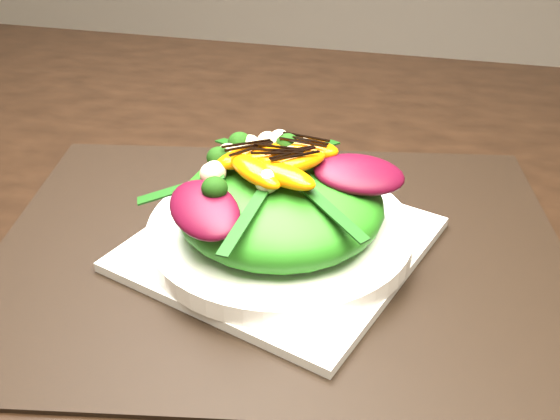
% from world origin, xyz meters
% --- Properties ---
extents(dining_table, '(1.60, 0.90, 0.75)m').
position_xyz_m(dining_table, '(0.00, 0.00, 0.73)').
color(dining_table, black).
rests_on(dining_table, floor).
extents(placemat, '(0.61, 0.50, 0.00)m').
position_xyz_m(placemat, '(0.03, -0.15, 0.75)').
color(placemat, black).
rests_on(placemat, dining_table).
extents(plate_base, '(0.31, 0.31, 0.01)m').
position_xyz_m(plate_base, '(0.03, -0.15, 0.76)').
color(plate_base, silver).
rests_on(plate_base, placemat).
extents(salad_bowl, '(0.27, 0.27, 0.02)m').
position_xyz_m(salad_bowl, '(0.03, -0.15, 0.77)').
color(salad_bowl, white).
rests_on(salad_bowl, plate_base).
extents(lettuce_mound, '(0.24, 0.24, 0.07)m').
position_xyz_m(lettuce_mound, '(0.03, -0.15, 0.80)').
color(lettuce_mound, '#297415').
rests_on(lettuce_mound, salad_bowl).
extents(radicchio_leaf, '(0.09, 0.07, 0.02)m').
position_xyz_m(radicchio_leaf, '(0.10, -0.13, 0.83)').
color(radicchio_leaf, '#3D0616').
rests_on(radicchio_leaf, lettuce_mound).
extents(orange_segment, '(0.07, 0.03, 0.02)m').
position_xyz_m(orange_segment, '(0.02, -0.12, 0.84)').
color(orange_segment, '#F96C04').
rests_on(orange_segment, lettuce_mound).
extents(broccoli_floret, '(0.04, 0.04, 0.03)m').
position_xyz_m(broccoli_floret, '(-0.03, -0.12, 0.84)').
color(broccoli_floret, black).
rests_on(broccoli_floret, lettuce_mound).
extents(macadamia_nut, '(0.02, 0.02, 0.02)m').
position_xyz_m(macadamia_nut, '(0.06, -0.19, 0.84)').
color(macadamia_nut, beige).
rests_on(macadamia_nut, lettuce_mound).
extents(balsamic_drizzle, '(0.05, 0.00, 0.00)m').
position_xyz_m(balsamic_drizzle, '(0.02, -0.12, 0.85)').
color(balsamic_drizzle, black).
rests_on(balsamic_drizzle, orange_segment).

